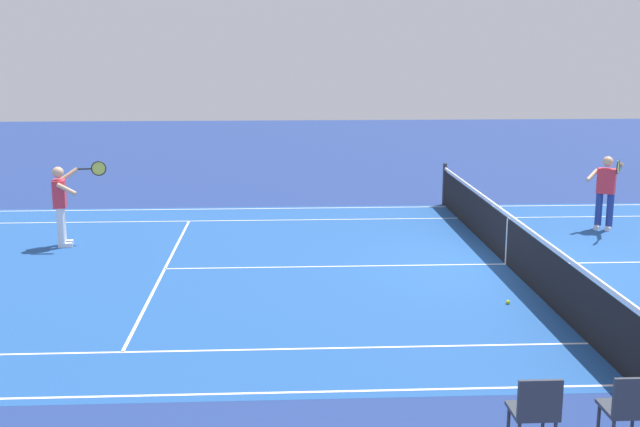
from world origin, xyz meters
The scene contains 9 objects.
ground_plane centered at (0.00, 0.00, 0.00)m, with size 60.00×60.00×0.00m, color navy.
court_slab centered at (0.00, 0.00, 0.00)m, with size 24.20×11.40×0.00m, color #1E4C93.
court_line_markings centered at (0.00, 0.00, 0.00)m, with size 23.85×11.05×0.01m.
tennis_net centered at (0.00, 0.00, 0.49)m, with size 0.10×11.70×1.08m.
tennis_player_near centered at (8.71, -1.86, 0.93)m, with size 1.02×0.83×1.70m.
tennis_player_far centered at (-2.99, -2.76, 0.93)m, with size 0.75×1.18×1.70m.
tennis_ball centered at (0.64, 2.35, 0.03)m, with size 0.07×0.07×0.07m, color #CCE01E.
spectator_chair_5 centered at (0.82, 7.15, 0.52)m, with size 0.44×0.44×0.88m.
spectator_chair_6 centered at (1.76, 7.15, 0.52)m, with size 0.44×0.44×0.88m.
Camera 1 is at (4.26, 14.34, 4.04)m, focal length 44.81 mm.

